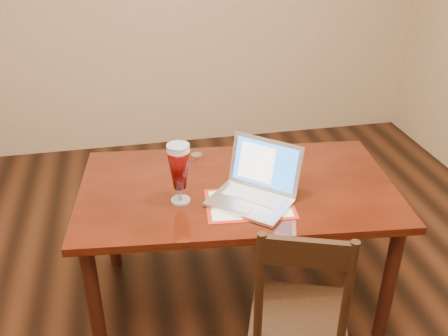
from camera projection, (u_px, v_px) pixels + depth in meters
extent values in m
cube|color=#4B170A|center=(237.00, 189.00, 2.49)|extent=(1.64, 1.03, 0.04)
cylinder|color=black|center=(95.00, 305.00, 2.29)|extent=(0.07, 0.07, 0.69)
cylinder|color=black|center=(389.00, 284.00, 2.41)|extent=(0.07, 0.07, 0.69)
cylinder|color=black|center=(110.00, 216.00, 2.92)|extent=(0.07, 0.07, 0.69)
cylinder|color=black|center=(343.00, 203.00, 3.04)|extent=(0.07, 0.07, 0.69)
cube|color=#A9240F|center=(250.00, 204.00, 2.33)|extent=(0.44, 0.33, 0.00)
cube|color=white|center=(250.00, 204.00, 2.33)|extent=(0.39, 0.29, 0.00)
cube|color=silver|center=(249.00, 203.00, 2.32)|extent=(0.44, 0.43, 0.02)
cube|color=#B3B3B7|center=(254.00, 196.00, 2.36)|extent=(0.30, 0.28, 0.00)
cube|color=silver|center=(242.00, 208.00, 2.26)|extent=(0.11, 0.11, 0.00)
cube|color=silver|center=(265.00, 164.00, 2.38)|extent=(0.32, 0.29, 0.24)
cube|color=blue|center=(265.00, 165.00, 2.37)|extent=(0.27, 0.25, 0.20)
cube|color=white|center=(256.00, 162.00, 2.39)|extent=(0.17, 0.15, 0.17)
cylinder|color=silver|center=(181.00, 200.00, 2.35)|extent=(0.09, 0.09, 0.01)
cylinder|color=silver|center=(180.00, 193.00, 2.33)|extent=(0.02, 0.02, 0.07)
cylinder|color=beige|center=(178.00, 149.00, 2.22)|extent=(0.10, 0.10, 0.02)
cylinder|color=silver|center=(178.00, 146.00, 2.22)|extent=(0.10, 0.10, 0.01)
cylinder|color=silver|center=(197.00, 158.00, 2.70)|extent=(0.06, 0.06, 0.04)
cylinder|color=silver|center=(238.00, 151.00, 2.77)|extent=(0.06, 0.06, 0.04)
cube|color=black|center=(298.00, 317.00, 2.14)|extent=(0.51, 0.50, 0.04)
cylinder|color=black|center=(261.00, 323.00, 2.39)|extent=(0.04, 0.04, 0.39)
cylinder|color=black|center=(330.00, 330.00, 2.35)|extent=(0.04, 0.04, 0.39)
cylinder|color=black|center=(259.00, 289.00, 1.89)|extent=(0.03, 0.03, 0.52)
cylinder|color=black|center=(347.00, 298.00, 1.85)|extent=(0.03, 0.03, 0.52)
cube|color=black|center=(307.00, 253.00, 1.78)|extent=(0.32, 0.14, 0.11)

